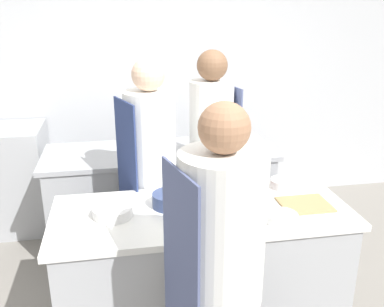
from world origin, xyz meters
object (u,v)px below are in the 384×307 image
at_px(bottle_olive_oil, 209,181).
at_px(bottle_wine, 257,187).
at_px(bowl_prep_small, 113,212).
at_px(bottle_cooking_oil, 212,200).
at_px(bowl_ceramic_blue, 170,200).
at_px(chef_at_prep_near, 220,284).
at_px(cup, 198,199).
at_px(chef_at_pass_far, 151,181).
at_px(bowl_wooden_salad, 284,183).
at_px(oven_range, 5,179).
at_px(chef_at_stove, 211,166).
at_px(bowl_mixing_large, 282,218).
at_px(bottle_vinegar, 258,175).

distance_m(bottle_olive_oil, bottle_wine, 0.31).
distance_m(bottle_olive_oil, bowl_prep_small, 0.65).
bearing_deg(bottle_wine, bowl_prep_small, -176.22).
height_order(bottle_olive_oil, bowl_prep_small, bottle_olive_oil).
height_order(bottle_cooking_oil, bowl_ceramic_blue, bottle_cooking_oil).
xyz_separation_m(chef_at_prep_near, bowl_ceramic_blue, (-0.14, 0.77, 0.09)).
bearing_deg(bottle_cooking_oil, cup, 113.26).
relative_size(chef_at_pass_far, bowl_wooden_salad, 9.69).
relative_size(oven_range, cup, 10.94).
bearing_deg(bottle_olive_oil, bowl_ceramic_blue, -163.36).
xyz_separation_m(oven_range, bottle_cooking_oil, (1.64, -1.84, 0.50)).
bearing_deg(cup, bottle_olive_oil, 48.33).
xyz_separation_m(bowl_wooden_salad, cup, (-0.65, -0.17, 0.02)).
bearing_deg(bottle_cooking_oil, bottle_wine, 24.81).
height_order(bottle_olive_oil, cup, bottle_olive_oil).
xyz_separation_m(oven_range, chef_at_pass_far, (1.33, -1.20, 0.39)).
bearing_deg(bowl_prep_small, cup, 5.16).
xyz_separation_m(chef_at_pass_far, cup, (0.25, -0.50, 0.06)).
bearing_deg(bowl_wooden_salad, oven_range, 145.60).
xyz_separation_m(chef_at_stove, bottle_cooking_oil, (-0.17, -0.79, 0.09)).
height_order(oven_range, bottle_wine, bottle_wine).
xyz_separation_m(chef_at_prep_near, bottle_cooking_oil, (0.10, 0.61, 0.14)).
distance_m(bowl_mixing_large, bowl_prep_small, 1.00).
distance_m(bowl_wooden_salad, cup, 0.67).
relative_size(bottle_olive_oil, bottle_vinegar, 1.03).
height_order(chef_at_stove, bottle_cooking_oil, chef_at_stove).
distance_m(bottle_wine, bowl_ceramic_blue, 0.57).
bearing_deg(chef_at_prep_near, bottle_vinegar, -42.69).
height_order(bowl_mixing_large, bowl_prep_small, bowl_prep_small).
bearing_deg(oven_range, bowl_mixing_large, -44.52).
bearing_deg(cup, bottle_wine, 1.92).
height_order(bottle_olive_oil, bowl_ceramic_blue, bottle_olive_oil).
bearing_deg(bowl_prep_small, bowl_mixing_large, -14.26).
bearing_deg(bottle_vinegar, chef_at_pass_far, 154.04).
xyz_separation_m(bottle_wine, bowl_prep_small, (-0.92, -0.06, -0.06)).
height_order(chef_at_prep_near, bowl_wooden_salad, chef_at_prep_near).
xyz_separation_m(chef_at_stove, bowl_wooden_salad, (0.41, -0.48, 0.02)).
relative_size(bowl_mixing_large, bowl_wooden_salad, 1.04).
height_order(bowl_mixing_large, bowl_ceramic_blue, bowl_ceramic_blue).
relative_size(chef_at_pass_far, bottle_wine, 7.78).
distance_m(chef_at_stove, bowl_wooden_salad, 0.63).
bearing_deg(bottle_vinegar, oven_range, 142.80).
bearing_deg(bottle_olive_oil, bottle_wine, -17.26).
relative_size(oven_range, bottle_cooking_oil, 4.07).
bearing_deg(bowl_ceramic_blue, cup, -8.35).
distance_m(oven_range, bottle_vinegar, 2.60).
xyz_separation_m(chef_at_pass_far, bottle_vinegar, (0.70, -0.34, 0.13)).
relative_size(bottle_wine, bowl_ceramic_blue, 1.05).
distance_m(bottle_cooking_oil, bowl_wooden_salad, 0.67).
distance_m(bowl_prep_small, cup, 0.53).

